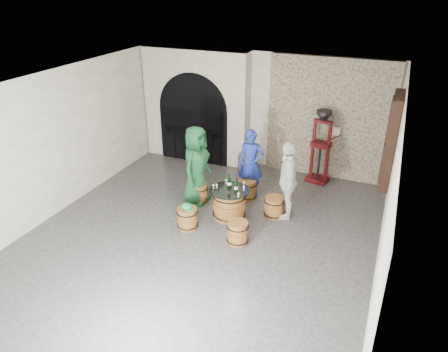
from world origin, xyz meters
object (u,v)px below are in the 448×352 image
at_px(barrel_stool_near_right, 238,233).
at_px(person_green, 196,165).
at_px(barrel_stool_near_left, 187,218).
at_px(barrel_stool_far, 247,189).
at_px(corking_press, 321,141).
at_px(wine_bottle_center, 236,186).
at_px(wine_bottle_right, 230,182).
at_px(barrel_stool_right, 274,207).
at_px(side_barrel, 246,164).
at_px(barrel_table, 229,204).
at_px(wine_bottle_left, 229,182).
at_px(person_blue, 251,164).
at_px(person_white, 288,180).
at_px(barrel_stool_left, 199,193).

xyz_separation_m(barrel_stool_near_right, person_green, (-1.54, 1.27, 0.72)).
bearing_deg(barrel_stool_near_left, barrel_stool_far, 67.24).
xyz_separation_m(barrel_stool_near_right, corking_press, (0.95, 3.50, 0.89)).
xyz_separation_m(wine_bottle_center, wine_bottle_right, (-0.21, 0.14, 0.00)).
height_order(barrel_stool_right, side_barrel, side_barrel).
bearing_deg(barrel_stool_right, barrel_stool_near_right, -106.59).
height_order(barrel_table, wine_bottle_right, wine_bottle_right).
bearing_deg(barrel_table, side_barrel, 101.22).
bearing_deg(wine_bottle_left, corking_press, 58.86).
height_order(person_green, wine_bottle_left, person_green).
bearing_deg(barrel_stool_far, wine_bottle_center, -84.70).
height_order(barrel_stool_near_left, person_blue, person_blue).
height_order(person_white, side_barrel, person_white).
height_order(barrel_table, side_barrel, barrel_table).
relative_size(barrel_stool_left, barrel_stool_far, 1.00).
relative_size(person_green, wine_bottle_right, 5.88).
height_order(wine_bottle_center, wine_bottle_right, same).
height_order(barrel_stool_right, barrel_stool_near_right, same).
relative_size(barrel_stool_left, wine_bottle_right, 1.49).
xyz_separation_m(person_green, side_barrel, (0.54, 1.95, -0.67)).
distance_m(barrel_stool_right, side_barrel, 2.36).
height_order(barrel_stool_far, wine_bottle_center, wine_bottle_center).
xyz_separation_m(barrel_table, person_white, (1.16, 0.55, 0.56)).
bearing_deg(barrel_stool_far, barrel_table, -93.82).
bearing_deg(barrel_stool_far, barrel_stool_left, -147.80).
height_order(barrel_stool_left, corking_press, corking_press).
xyz_separation_m(barrel_stool_near_right, person_blue, (-0.45, 2.04, 0.62)).
xyz_separation_m(wine_bottle_center, side_barrel, (-0.63, 2.38, -0.54)).
distance_m(barrel_table, barrel_stool_near_right, 1.02).
bearing_deg(wine_bottle_center, person_blue, 94.06).
relative_size(person_white, wine_bottle_right, 5.57).
distance_m(barrel_stool_far, wine_bottle_center, 1.20).
xyz_separation_m(wine_bottle_left, side_barrel, (-0.41, 2.25, -0.54)).
relative_size(person_green, wine_bottle_center, 5.88).
xyz_separation_m(barrel_stool_left, person_green, (-0.06, 0.02, 0.72)).
relative_size(wine_bottle_left, corking_press, 0.17).
bearing_deg(wine_bottle_right, barrel_stool_left, 163.38).
bearing_deg(person_blue, corking_press, 32.79).
relative_size(barrel_stool_far, wine_bottle_right, 1.49).
bearing_deg(wine_bottle_center, person_green, 159.82).
bearing_deg(wine_bottle_left, barrel_stool_near_right, -58.72).
distance_m(barrel_stool_left, barrel_stool_right, 1.86).
distance_m(person_blue, person_white, 1.25).
height_order(person_blue, corking_press, corking_press).
bearing_deg(wine_bottle_right, barrel_table, -68.41).
relative_size(barrel_table, barrel_stool_left, 1.87).
xyz_separation_m(barrel_stool_far, barrel_stool_near_left, (-0.74, -1.77, 0.00)).
height_order(barrel_stool_left, barrel_stool_near_left, same).
bearing_deg(wine_bottle_center, person_white, 30.05).
bearing_deg(person_green, person_blue, -50.93).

